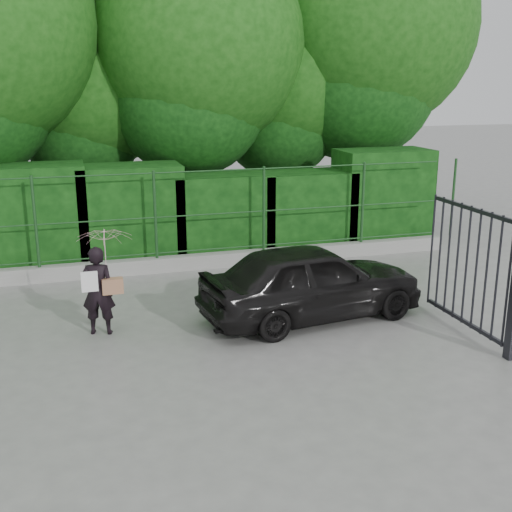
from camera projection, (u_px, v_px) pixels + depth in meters
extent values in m
plane|color=gray|center=(176.00, 364.00, 8.99)|extent=(80.00, 80.00, 0.00)
cube|color=#9E9E99|center=(138.00, 267.00, 13.10)|extent=(14.00, 0.25, 0.30)
cylinder|color=#1C461E|center=(35.00, 222.00, 12.30)|extent=(0.06, 0.06, 1.80)
cylinder|color=#1C461E|center=(155.00, 215.00, 12.93)|extent=(0.06, 0.06, 1.80)
cylinder|color=#1C461E|center=(264.00, 209.00, 13.57)|extent=(0.06, 0.06, 1.80)
cylinder|color=#1C461E|center=(363.00, 203.00, 14.21)|extent=(0.06, 0.06, 1.80)
cylinder|color=#1C461E|center=(453.00, 197.00, 14.85)|extent=(0.06, 0.06, 1.80)
cylinder|color=#1C461E|center=(137.00, 255.00, 13.04)|extent=(13.60, 0.03, 0.03)
cylinder|color=#1C461E|center=(135.00, 219.00, 12.84)|extent=(13.60, 0.03, 0.03)
cylinder|color=#1C461E|center=(133.00, 174.00, 12.60)|extent=(13.60, 0.03, 0.03)
cube|color=black|center=(32.00, 218.00, 13.22)|extent=(2.20, 1.20, 2.18)
cube|color=black|center=(130.00, 214.00, 13.79)|extent=(2.20, 1.20, 2.10)
cube|color=black|center=(221.00, 215.00, 14.38)|extent=(2.20, 1.20, 1.83)
cube|color=black|center=(304.00, 210.00, 14.94)|extent=(2.20, 1.20, 1.79)
cube|color=black|center=(382.00, 196.00, 15.43)|extent=(2.20, 1.20, 2.24)
cylinder|color=black|center=(97.00, 170.00, 16.26)|extent=(0.36, 0.36, 3.25)
sphere|color=#14470F|center=(91.00, 90.00, 15.74)|extent=(3.90, 3.90, 3.90)
cylinder|color=black|center=(201.00, 151.00, 15.90)|extent=(0.36, 0.36, 4.25)
sphere|color=#14470F|center=(198.00, 43.00, 15.22)|extent=(5.10, 5.10, 5.10)
cylinder|color=black|center=(286.00, 159.00, 17.34)|extent=(0.36, 0.36, 3.50)
sphere|color=#14470F|center=(287.00, 79.00, 16.78)|extent=(4.20, 4.20, 4.20)
cylinder|color=black|center=(361.00, 135.00, 17.36)|extent=(0.36, 0.36, 4.75)
sphere|color=#14470F|center=(366.00, 24.00, 16.59)|extent=(5.70, 5.70, 5.70)
cube|color=#232329|center=(463.00, 321.00, 10.18)|extent=(0.05, 2.00, 0.06)
cube|color=#232329|center=(473.00, 209.00, 9.70)|extent=(0.05, 2.00, 0.06)
cylinder|color=#232329|center=(508.00, 285.00, 9.06)|extent=(0.04, 0.04, 1.90)
cylinder|color=#232329|center=(497.00, 279.00, 9.29)|extent=(0.04, 0.04, 1.90)
cylinder|color=#232329|center=(486.00, 275.00, 9.53)|extent=(0.04, 0.04, 1.90)
cylinder|color=#232329|center=(476.00, 270.00, 9.76)|extent=(0.04, 0.04, 1.90)
cylinder|color=#232329|center=(466.00, 265.00, 9.99)|extent=(0.04, 0.04, 1.90)
cylinder|color=#232329|center=(457.00, 261.00, 10.22)|extent=(0.04, 0.04, 1.90)
cylinder|color=#232329|center=(448.00, 257.00, 10.45)|extent=(0.04, 0.04, 1.90)
cylinder|color=#232329|center=(440.00, 253.00, 10.68)|extent=(0.04, 0.04, 1.90)
cylinder|color=#232329|center=(432.00, 250.00, 10.91)|extent=(0.04, 0.04, 1.90)
imported|color=black|center=(98.00, 291.00, 9.89)|extent=(0.58, 0.45, 1.41)
imported|color=beige|center=(105.00, 253.00, 9.82)|extent=(0.85, 0.86, 0.78)
cube|color=#9F6D4E|center=(113.00, 286.00, 9.85)|extent=(0.32, 0.15, 0.24)
cube|color=white|center=(90.00, 282.00, 9.69)|extent=(0.25, 0.02, 0.32)
imported|color=black|center=(312.00, 281.00, 10.57)|extent=(3.91, 2.00, 1.27)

